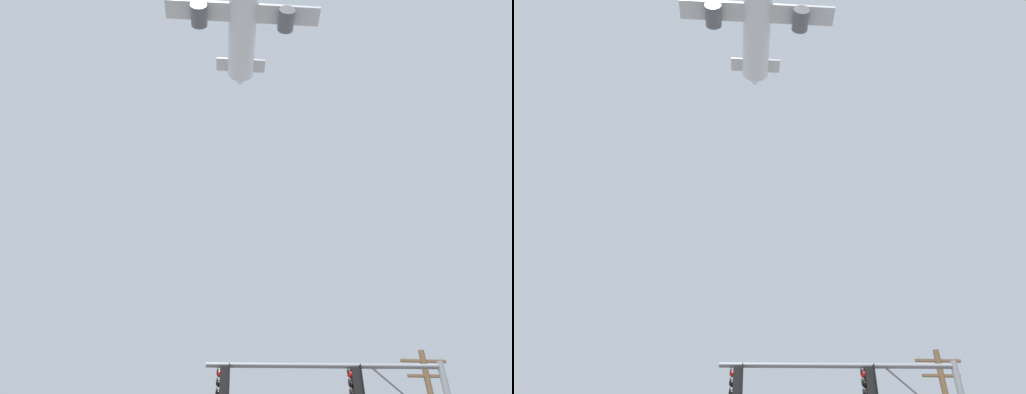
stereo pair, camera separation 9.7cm
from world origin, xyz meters
TOP-DOWN VIEW (x-y plane):
  - airplane at (-0.45, 18.86)m, footprint 15.51×20.08m

SIDE VIEW (x-z plane):
  - airplane at x=-0.45m, z-range 42.37..47.88m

